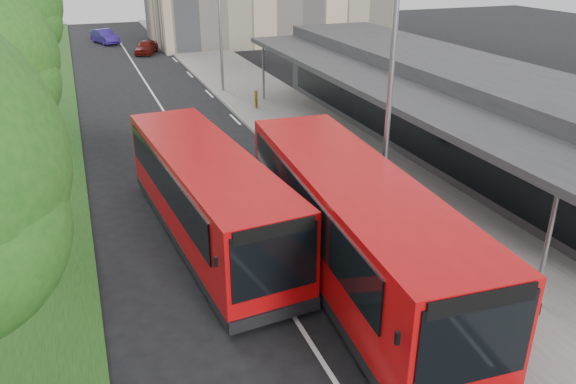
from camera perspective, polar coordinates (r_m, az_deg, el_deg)
name	(u,v)px	position (r m, az deg, el deg)	size (l,w,h in m)	color
ground	(278,292)	(15.30, -1.03, -10.08)	(120.00, 120.00, 0.00)	black
pavement	(260,96)	(34.61, -2.83, 9.69)	(5.00, 80.00, 0.15)	slate
grass_verge	(29,118)	(33.20, -24.86, 6.84)	(5.00, 80.00, 0.10)	#1B3E14
lane_centre_line	(177,132)	(28.60, -11.24, 6.05)	(0.12, 70.00, 0.01)	silver
kerb_dashes	(221,106)	(32.99, -6.80, 8.71)	(0.12, 56.00, 0.01)	silver
station_building	(449,106)	(25.84, 16.08, 8.38)	(7.70, 26.00, 4.00)	#2C2C2F
tree_far	(9,11)	(33.29, -26.45, 16.17)	(5.23, 5.23, 8.41)	#322214
lamp_post_near	(388,89)	(16.70, 10.09, 10.28)	(1.44, 0.28, 8.00)	gray
lamp_post_far	(218,14)	(35.18, -7.11, 17.47)	(1.44, 0.28, 8.00)	gray
bus_main	(353,228)	(15.11, 6.63, -3.63)	(3.46, 11.19, 3.13)	#B3090B
bus_second	(207,196)	(17.36, -8.20, -0.41)	(3.44, 10.33, 2.87)	#B3090B
litter_bin	(328,147)	(24.29, 4.06, 4.57)	(0.43, 0.43, 0.77)	#341C15
bollard	(256,99)	(31.63, -3.26, 9.39)	(0.16, 0.16, 1.00)	yellow
car_near	(146,47)	(50.44, -14.20, 14.10)	(1.37, 3.40, 1.16)	#530E0B
car_far	(105,36)	(56.98, -18.12, 14.79)	(1.36, 3.90, 1.29)	navy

